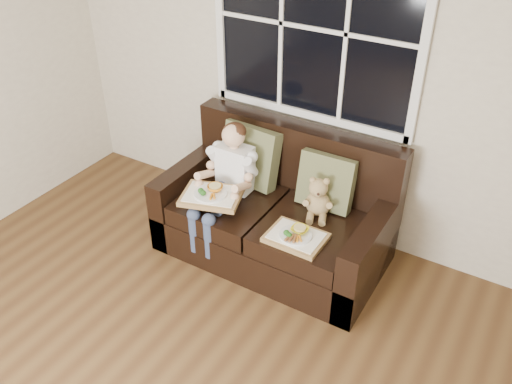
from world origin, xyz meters
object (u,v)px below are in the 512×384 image
Objects in this scene: teddy_bear at (318,199)px; tray_right at (296,236)px; loveseat at (277,217)px; tray_left at (212,195)px; child at (228,174)px.

teddy_bear is 0.81× the size of tray_right.
tray_right is at bearing -45.01° from loveseat.
tray_left is 0.71m from tray_right.
teddy_bear is at bearing 11.29° from child.
tray_left is at bearing -173.93° from teddy_bear.
loveseat is at bearing 18.14° from child.
tray_right is (0.70, -0.00, -0.10)m from tray_left.
tray_right is (0.33, -0.33, 0.17)m from loveseat.
child reaches higher than tray_left.
teddy_bear is 0.36m from tray_right.
loveseat is at bearing 162.77° from teddy_bear.
tray_left reaches higher than tray_right.
child is (-0.37, -0.12, 0.34)m from loveseat.
teddy_bear is at bearing 8.65° from tray_left.
child is 0.75m from tray_right.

